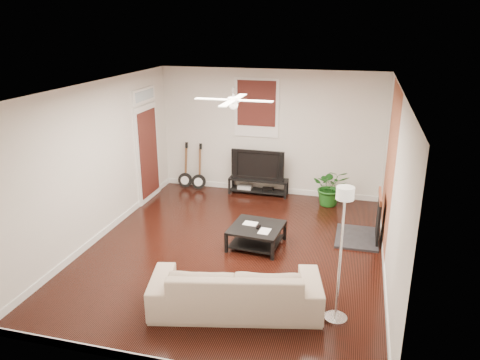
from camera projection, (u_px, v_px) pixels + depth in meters
name	position (u px, v px, depth m)	size (l,w,h in m)	color
room	(234.00, 173.00, 7.59)	(5.01, 6.01, 2.81)	black
brick_accent	(390.00, 167.00, 7.91)	(0.02, 2.20, 2.80)	#A95936
fireplace	(367.00, 216.00, 8.28)	(0.80, 1.10, 0.92)	black
window_back	(256.00, 108.00, 10.20)	(1.00, 0.06, 1.30)	#3C1310
door_left	(147.00, 144.00, 9.97)	(0.08, 1.00, 2.50)	white
tv_stand	(258.00, 186.00, 10.57)	(1.34, 0.36, 0.37)	black
tv	(259.00, 164.00, 10.42)	(1.20, 0.16, 0.69)	black
coffee_table	(256.00, 236.00, 8.14)	(0.87, 0.87, 0.37)	black
sofa	(236.00, 287.00, 6.30)	(2.31, 0.90, 0.67)	#C4AE93
floor_lamp	(340.00, 256.00, 5.87)	(0.31, 0.31, 1.88)	white
potted_plant	(331.00, 187.00, 9.88)	(0.75, 0.65, 0.83)	#1D5F1B
guitar_left	(185.00, 166.00, 10.85)	(0.34, 0.24, 1.09)	black
guitar_right	(198.00, 167.00, 10.74)	(0.34, 0.24, 1.09)	black
ceiling_fan	(233.00, 100.00, 7.20)	(1.24, 1.24, 0.32)	white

